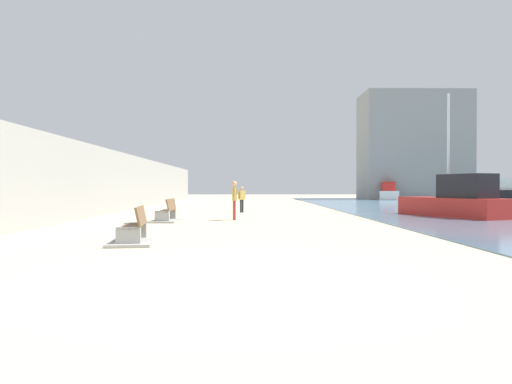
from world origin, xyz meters
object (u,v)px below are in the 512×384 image
(bench_near, at_px, (133,234))
(bench_far, at_px, (167,216))
(boat_outer, at_px, (387,193))
(boat_nearest, at_px, (502,193))
(person_walking, at_px, (242,198))
(person_standing, at_px, (234,197))
(boat_far_left, at_px, (456,201))

(bench_near, bearing_deg, bench_far, 93.46)
(bench_near, height_order, boat_outer, boat_outer)
(boat_nearest, bearing_deg, boat_outer, 146.66)
(person_walking, height_order, person_standing, person_standing)
(person_walking, distance_m, boat_outer, 29.48)
(bench_near, height_order, boat_nearest, boat_nearest)
(person_standing, distance_m, boat_nearest, 35.47)
(bench_near, relative_size, person_walking, 1.47)
(bench_far, xyz_separation_m, person_walking, (3.13, 6.74, 0.62))
(person_walking, distance_m, person_standing, 5.91)
(bench_near, height_order, person_standing, person_standing)
(person_walking, height_order, boat_far_left, boat_far_left)
(boat_far_left, relative_size, boat_outer, 0.78)
(person_walking, xyz_separation_m, boat_far_left, (10.50, -4.33, -0.06))
(boat_nearest, xyz_separation_m, boat_outer, (-9.47, 6.23, -0.08))
(boat_nearest, bearing_deg, boat_far_left, -123.17)
(bench_near, bearing_deg, person_standing, 73.80)
(bench_far, xyz_separation_m, boat_far_left, (13.64, 2.41, 0.57))
(bench_far, distance_m, boat_far_left, 13.86)
(bench_far, height_order, boat_nearest, boat_nearest)
(bench_far, relative_size, boat_far_left, 0.35)
(bench_far, bearing_deg, boat_far_left, 10.01)
(person_standing, height_order, boat_outer, boat_outer)
(boat_nearest, height_order, boat_far_left, boat_far_left)
(person_walking, relative_size, boat_nearest, 0.23)
(bench_far, height_order, person_walking, person_walking)
(person_standing, relative_size, boat_nearest, 0.27)
(bench_far, distance_m, boat_nearest, 38.16)
(person_standing, relative_size, boat_far_left, 0.29)
(bench_far, bearing_deg, boat_outer, 58.76)
(boat_nearest, relative_size, boat_outer, 0.83)
(boat_outer, bearing_deg, boat_far_left, -100.65)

